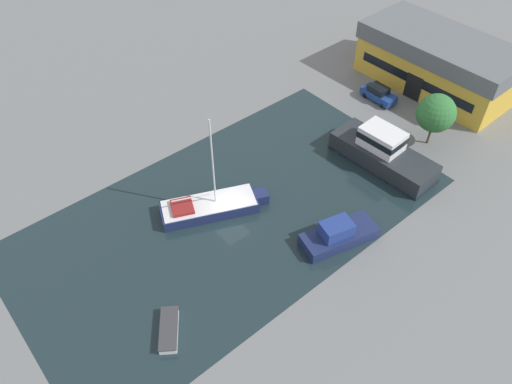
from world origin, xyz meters
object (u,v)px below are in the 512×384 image
(warehouse_building, at_px, (438,62))
(small_dinghy, at_px, (169,330))
(quay_tree_near_building, at_px, (436,113))
(cabin_boat, at_px, (338,234))
(parked_car, at_px, (379,94))
(sailboat_moored, at_px, (211,206))
(motor_cruiser, at_px, (383,152))

(warehouse_building, xyz_separation_m, small_dinghy, (7.64, -43.59, -2.89))
(warehouse_building, height_order, quay_tree_near_building, warehouse_building)
(warehouse_building, height_order, small_dinghy, warehouse_building)
(warehouse_building, relative_size, cabin_boat, 2.57)
(quay_tree_near_building, distance_m, parked_car, 9.52)
(cabin_boat, bearing_deg, parked_car, 135.74)
(quay_tree_near_building, relative_size, cabin_boat, 0.81)
(warehouse_building, height_order, sailboat_moored, sailboat_moored)
(small_dinghy, bearing_deg, sailboat_moored, -104.86)
(small_dinghy, xyz_separation_m, cabin_boat, (2.00, 16.35, 0.48))
(warehouse_building, bearing_deg, small_dinghy, -81.09)
(quay_tree_near_building, xyz_separation_m, motor_cruiser, (-1.13, -6.44, -2.44))
(parked_car, xyz_separation_m, motor_cruiser, (7.62, -8.67, 0.58))
(parked_car, xyz_separation_m, small_dinghy, (9.90, -36.01, -0.52))
(parked_car, height_order, cabin_boat, cabin_boat)
(sailboat_moored, xyz_separation_m, motor_cruiser, (5.82, 17.39, 0.80))
(warehouse_building, bearing_deg, quay_tree_near_building, -57.54)
(small_dinghy, bearing_deg, cabin_boat, -150.98)
(warehouse_building, height_order, motor_cruiser, warehouse_building)
(motor_cruiser, distance_m, small_dinghy, 27.46)
(quay_tree_near_building, xyz_separation_m, parked_car, (-8.75, 2.22, -3.02))
(warehouse_building, xyz_separation_m, parked_car, (-2.26, -7.59, -2.37))
(parked_car, bearing_deg, motor_cruiser, 42.38)
(warehouse_building, xyz_separation_m, quay_tree_near_building, (6.49, -9.81, 0.65))
(motor_cruiser, bearing_deg, sailboat_moored, 158.48)
(quay_tree_near_building, xyz_separation_m, small_dinghy, (1.15, -33.78, -3.54))
(motor_cruiser, height_order, small_dinghy, motor_cruiser)
(sailboat_moored, relative_size, motor_cruiser, 0.93)
(cabin_boat, bearing_deg, sailboat_moored, -133.07)
(warehouse_building, distance_m, sailboat_moored, 33.75)
(sailboat_moored, height_order, motor_cruiser, sailboat_moored)
(parked_car, distance_m, small_dinghy, 37.35)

